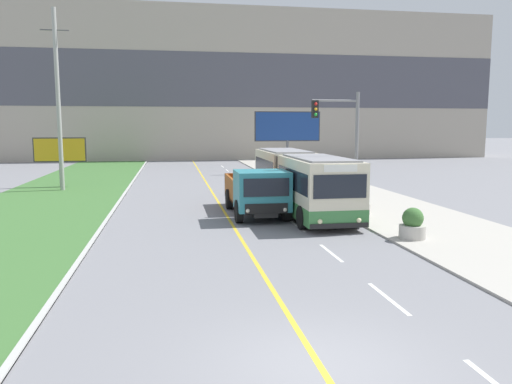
# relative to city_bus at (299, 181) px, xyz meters

# --- Properties ---
(ground_plane) EXTENTS (300.00, 300.00, 0.00)m
(ground_plane) POSITION_rel_city_bus_xyz_m (-3.96, -16.86, -1.49)
(ground_plane) COLOR slate
(lane_marking_centre) EXTENTS (2.88, 140.00, 0.01)m
(lane_marking_centre) POSITION_rel_city_bus_xyz_m (-3.55, -13.96, -1.49)
(lane_marking_centre) COLOR gold
(lane_marking_centre) RESTS_ON ground_plane
(apartment_block_background) EXTENTS (80.00, 8.04, 18.94)m
(apartment_block_background) POSITION_rel_city_bus_xyz_m (-3.96, 41.40, 7.98)
(apartment_block_background) COLOR #A89E8E
(apartment_block_background) RESTS_ON ground_plane
(city_bus) EXTENTS (2.64, 12.94, 2.93)m
(city_bus) POSITION_rel_city_bus_xyz_m (0.00, 0.00, 0.00)
(city_bus) COLOR beige
(city_bus) RESTS_ON ground_plane
(dump_truck) EXTENTS (2.47, 6.70, 2.30)m
(dump_truck) POSITION_rel_city_bus_xyz_m (-2.53, -2.01, -0.33)
(dump_truck) COLOR black
(dump_truck) RESTS_ON ground_plane
(utility_pole_far) EXTENTS (1.80, 0.28, 11.89)m
(utility_pole_far) POSITION_rel_city_bus_xyz_m (-13.82, 9.93, 4.51)
(utility_pole_far) COLOR #9E9E99
(utility_pole_far) RESTS_ON ground_plane
(traffic_light_mast) EXTENTS (2.28, 0.32, 5.88)m
(traffic_light_mast) POSITION_rel_city_bus_xyz_m (1.44, -2.61, 2.25)
(traffic_light_mast) COLOR slate
(traffic_light_mast) RESTS_ON ground_plane
(billboard_large) EXTENTS (6.00, 0.24, 5.60)m
(billboard_large) POSITION_rel_city_bus_xyz_m (3.82, 19.08, 2.64)
(billboard_large) COLOR #59595B
(billboard_large) RESTS_ON ground_plane
(billboard_small) EXTENTS (3.56, 0.24, 3.51)m
(billboard_small) POSITION_rel_city_bus_xyz_m (-14.27, 11.84, 1.03)
(billboard_small) COLOR #59595B
(billboard_small) RESTS_ON ground_plane
(planter_round_near) EXTENTS (1.00, 1.00, 1.18)m
(planter_round_near) POSITION_rel_city_bus_xyz_m (2.42, -7.77, -0.89)
(planter_round_near) COLOR #B7B2A8
(planter_round_near) RESTS_ON sidewalk_right
(planter_round_second) EXTENTS (0.98, 0.98, 1.18)m
(planter_round_second) POSITION_rel_city_bus_xyz_m (2.40, -2.49, -0.89)
(planter_round_second) COLOR #B7B2A8
(planter_round_second) RESTS_ON sidewalk_right
(planter_round_third) EXTENTS (0.88, 0.88, 1.12)m
(planter_round_third) POSITION_rel_city_bus_xyz_m (2.50, 2.79, -0.91)
(planter_round_third) COLOR #B7B2A8
(planter_round_third) RESTS_ON sidewalk_right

